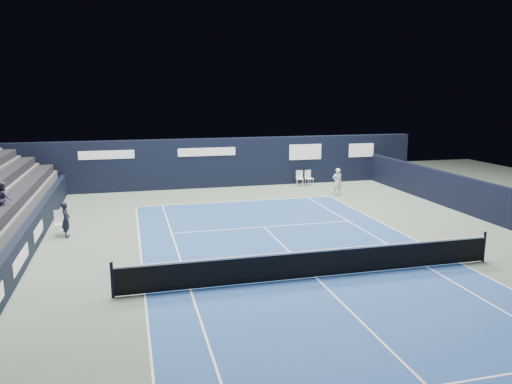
% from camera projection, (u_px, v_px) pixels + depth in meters
% --- Properties ---
extents(ground, '(48.00, 48.00, 0.00)m').
position_uv_depth(ground, '(296.00, 258.00, 18.24)').
color(ground, '#526255').
rests_on(ground, ground).
extents(court_surface, '(10.97, 23.77, 0.01)m').
position_uv_depth(court_surface, '(316.00, 277.00, 16.34)').
color(court_surface, navy).
rests_on(court_surface, ground).
extents(enclosure_wall_right, '(0.30, 22.00, 1.80)m').
position_uv_depth(enclosure_wall_right, '(472.00, 197.00, 24.43)').
color(enclosure_wall_right, black).
rests_on(enclosure_wall_right, ground).
extents(folding_chair_back_a, '(0.51, 0.50, 0.99)m').
position_uv_depth(folding_chair_back_a, '(300.00, 177.00, 32.19)').
color(folding_chair_back_a, silver).
rests_on(folding_chair_back_a, ground).
extents(folding_chair_back_b, '(0.52, 0.50, 0.99)m').
position_uv_depth(folding_chair_back_b, '(309.00, 177.00, 32.29)').
color(folding_chair_back_b, silver).
rests_on(folding_chair_back_b, ground).
extents(line_judge_chair, '(0.55, 0.53, 1.09)m').
position_uv_depth(line_judge_chair, '(60.00, 221.00, 21.02)').
color(line_judge_chair, white).
rests_on(line_judge_chair, ground).
extents(line_judge, '(0.39, 0.57, 1.49)m').
position_uv_depth(line_judge, '(66.00, 220.00, 20.75)').
color(line_judge, black).
rests_on(line_judge, ground).
extents(court_markings, '(11.03, 23.83, 0.00)m').
position_uv_depth(court_markings, '(316.00, 277.00, 16.34)').
color(court_markings, white).
rests_on(court_markings, court_surface).
extents(tennis_net, '(12.90, 0.10, 1.10)m').
position_uv_depth(tennis_net, '(316.00, 263.00, 16.24)').
color(tennis_net, black).
rests_on(tennis_net, ground).
extents(back_sponsor_wall, '(26.00, 0.63, 3.10)m').
position_uv_depth(back_sponsor_wall, '(222.00, 163.00, 31.70)').
color(back_sponsor_wall, black).
rests_on(back_sponsor_wall, ground).
extents(side_barrier_left, '(0.33, 22.00, 1.20)m').
position_uv_depth(side_barrier_left, '(34.00, 231.00, 19.57)').
color(side_barrier_left, black).
rests_on(side_barrier_left, ground).
extents(tennis_player, '(0.60, 0.81, 1.59)m').
position_uv_depth(tennis_player, '(337.00, 182.00, 29.24)').
color(tennis_player, white).
rests_on(tennis_player, ground).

